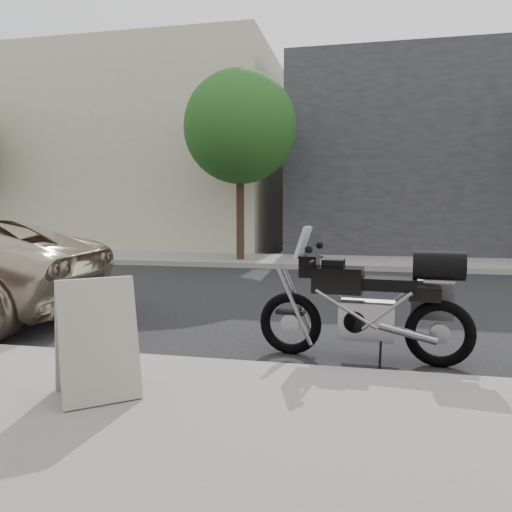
# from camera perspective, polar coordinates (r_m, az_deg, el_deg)

# --- Properties ---
(ground) EXTENTS (120.00, 120.00, 0.00)m
(ground) POSITION_cam_1_polar(r_m,az_deg,el_deg) (9.18, 1.29, -5.26)
(ground) COLOR black
(ground) RESTS_ON ground
(far_sidewalk) EXTENTS (44.00, 3.00, 0.15)m
(far_sidewalk) POSITION_cam_1_polar(r_m,az_deg,el_deg) (15.54, 5.83, -0.62)
(far_sidewalk) COLOR gray
(far_sidewalk) RESTS_ON ground
(far_building_dark) EXTENTS (16.00, 11.00, 7.00)m
(far_building_dark) POSITION_cam_1_polar(r_m,az_deg,el_deg) (23.04, 25.80, 9.36)
(far_building_dark) COLOR #2A2A2F
(far_building_dark) RESTS_ON ground
(far_building_cream) EXTENTS (14.00, 11.00, 8.00)m
(far_building_cream) POSITION_cam_1_polar(r_m,az_deg,el_deg) (24.89, -13.57, 10.57)
(far_building_cream) COLOR #B5AC91
(far_building_cream) RESTS_ON ground
(street_tree_mid) EXTENTS (3.40, 3.40, 5.70)m
(street_tree_mid) POSITION_cam_1_polar(r_m,az_deg,el_deg) (15.51, -1.84, 14.46)
(street_tree_mid) COLOR #352518
(street_tree_mid) RESTS_ON far_sidewalk
(motorcycle) EXTENTS (2.39, 0.77, 1.51)m
(motorcycle) POSITION_cam_1_polar(r_m,az_deg,el_deg) (5.74, 13.66, -5.28)
(motorcycle) COLOR black
(motorcycle) RESTS_ON ground
(sandwich_sign) EXTENTS (0.83, 0.83, 0.98)m
(sandwich_sign) POSITION_cam_1_polar(r_m,az_deg,el_deg) (4.39, -17.77, -8.79)
(sandwich_sign) COLOR beige
(sandwich_sign) RESTS_ON near_sidewalk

